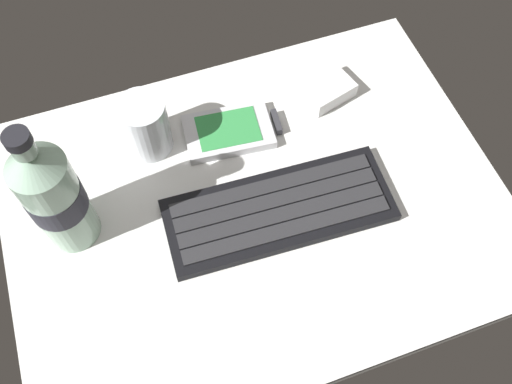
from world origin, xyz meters
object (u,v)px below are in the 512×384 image
juice_cup (146,128)px  charger_block (326,89)px  water_bottle (53,195)px  keyboard (279,210)px  handheld_device (233,130)px

juice_cup → charger_block: size_ratio=1.21×
juice_cup → water_bottle: bearing=-142.3°
keyboard → juice_cup: bearing=129.2°
handheld_device → charger_block: 14.98cm
keyboard → juice_cup: juice_cup is taller
keyboard → charger_block: size_ratio=4.21×
charger_block → handheld_device: bearing=-172.0°
handheld_device → water_bottle: (-23.57, -7.37, 8.28)cm
handheld_device → water_bottle: 26.05cm
water_bottle → juice_cup: bearing=37.7°
keyboard → charger_block: 20.66cm
keyboard → water_bottle: (-25.17, 6.41, 8.20)cm
juice_cup → charger_block: bearing=-0.0°
juice_cup → handheld_device: bearing=-10.5°
juice_cup → charger_block: (26.16, -0.02, -2.71)cm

